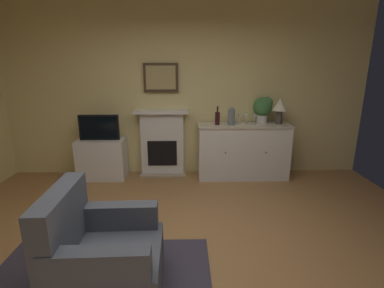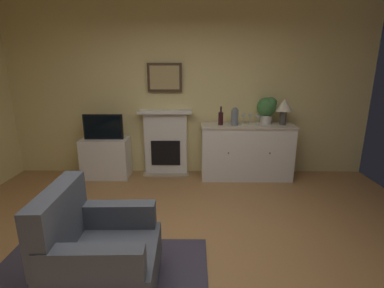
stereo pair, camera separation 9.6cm
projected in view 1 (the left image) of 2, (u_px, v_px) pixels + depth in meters
The scene contains 15 objects.
ground_plane at pixel (186, 270), 2.68m from camera, with size 5.96×5.04×0.10m, color #9E7042.
wall_rear at pixel (185, 88), 4.69m from camera, with size 5.96×0.06×2.88m, color #EAD68C.
fireplace_unit at pixel (162, 143), 4.79m from camera, with size 0.87×0.30×1.10m.
framed_picture at pixel (161, 78), 4.55m from camera, with size 0.55×0.04×0.45m.
sideboard_cabinet at pixel (243, 151), 4.68m from camera, with size 1.47×0.49×0.89m.
table_lamp at pixel (280, 107), 4.50m from camera, with size 0.26×0.26×0.40m.
wine_bottle at pixel (217, 118), 4.49m from camera, with size 0.08×0.08×0.29m.
wine_glass_left at pixel (240, 116), 4.55m from camera, with size 0.07×0.07×0.16m.
wine_glass_center at pixel (247, 116), 4.55m from camera, with size 0.07×0.07×0.16m.
wine_glass_right at pixel (254, 117), 4.49m from camera, with size 0.07×0.07×0.16m.
vase_decorative at pixel (231, 116), 4.47m from camera, with size 0.11×0.11×0.28m.
tv_cabinet at pixel (102, 159), 4.67m from camera, with size 0.75×0.42×0.65m.
tv_set at pixel (99, 127), 4.51m from camera, with size 0.62×0.07×0.40m.
potted_plant_small at pixel (263, 108), 4.54m from camera, with size 0.30×0.30×0.43m.
armchair at pixel (101, 254), 2.23m from camera, with size 0.83×0.80×0.92m.
Camera 1 is at (0.01, -2.27, 1.80)m, focal length 26.83 mm.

